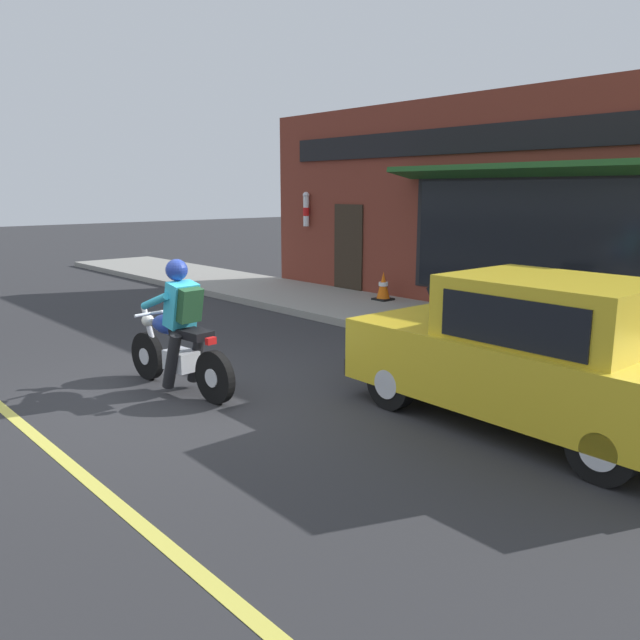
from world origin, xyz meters
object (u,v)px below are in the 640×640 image
object	(u,v)px
motorcycle_with_rider	(179,337)
traffic_cone	(383,286)
trash_bin	(525,300)
car_hatchback	(531,354)

from	to	relation	value
motorcycle_with_rider	traffic_cone	world-z (taller)	motorcycle_with_rider
motorcycle_with_rider	trash_bin	xyz separation A→B (m)	(5.66, -1.34, -0.04)
trash_bin	car_hatchback	bearing A→B (deg)	-149.43
car_hatchback	trash_bin	size ratio (longest dim) A/B	3.90
motorcycle_with_rider	trash_bin	world-z (taller)	motorcycle_with_rider
motorcycle_with_rider	car_hatchback	world-z (taller)	motorcycle_with_rider
car_hatchback	traffic_cone	bearing A→B (deg)	54.72
car_hatchback	traffic_cone	xyz separation A→B (m)	(3.97, 5.61, -0.33)
trash_bin	traffic_cone	bearing A→B (deg)	83.46
motorcycle_with_rider	traffic_cone	bearing A→B (deg)	19.60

